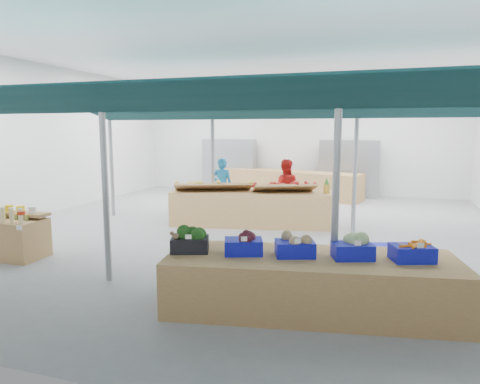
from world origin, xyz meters
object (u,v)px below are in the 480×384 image
at_px(fruit_counter, 252,209).
at_px(vendor_right, 285,189).
at_px(vendor_left, 222,186).
at_px(crate_stack, 377,264).
at_px(bottle_shelf, 4,235).
at_px(veg_counter, 310,283).

height_order(fruit_counter, vendor_right, vendor_right).
bearing_deg(vendor_left, vendor_right, 168.97).
relative_size(crate_stack, vendor_left, 0.37).
relative_size(fruit_counter, vendor_right, 2.50).
relative_size(fruit_counter, vendor_left, 2.50).
xyz_separation_m(bottle_shelf, crate_stack, (6.71, 0.70, -0.10)).
bearing_deg(crate_stack, bottle_shelf, -174.06).
bearing_deg(bottle_shelf, veg_counter, -8.01).
xyz_separation_m(veg_counter, vendor_right, (-1.58, 5.75, 0.43)).
relative_size(veg_counter, vendor_left, 2.35).
bearing_deg(veg_counter, fruit_counter, 105.38).
xyz_separation_m(bottle_shelf, fruit_counter, (3.70, 3.97, 0.03)).
bearing_deg(vendor_left, crate_stack, 122.84).
bearing_deg(crate_stack, fruit_counter, 132.54).
bearing_deg(fruit_counter, veg_counter, -75.90).
bearing_deg(vendor_right, fruit_counter, 50.36).
xyz_separation_m(bottle_shelf, vendor_left, (2.50, 5.07, 0.40)).
relative_size(fruit_counter, crate_stack, 6.69).
distance_m(veg_counter, crate_stack, 1.60).
height_order(veg_counter, vendor_right, vendor_right).
xyz_separation_m(crate_stack, vendor_right, (-2.41, 4.37, 0.50)).
relative_size(veg_counter, crate_stack, 6.29).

